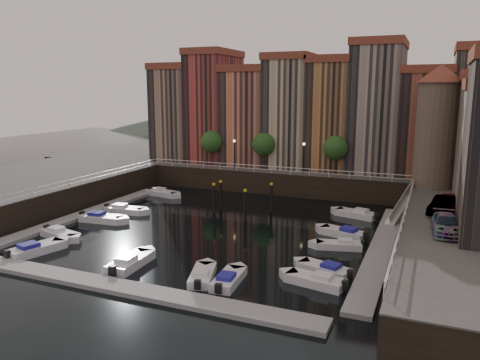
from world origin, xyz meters
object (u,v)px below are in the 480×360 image
at_px(car_b, 443,207).
at_px(car_c, 446,225).
at_px(gangway, 402,203).
at_px(car_a, 449,204).
at_px(corner_tower, 437,125).
at_px(mooring_pilings, 237,199).
at_px(boat_left_3, 124,210).
at_px(boat_left_1, 59,234).
at_px(boat_left_2, 101,218).

relative_size(car_b, car_c, 0.95).
xyz_separation_m(gangway, car_c, (4.08, -14.30, 1.81)).
height_order(gangway, car_a, car_a).
distance_m(corner_tower, mooring_pilings, 23.99).
relative_size(car_a, car_c, 0.92).
bearing_deg(boat_left_3, corner_tower, 17.07).
bearing_deg(car_a, mooring_pilings, 174.07).
bearing_deg(gangway, mooring_pilings, -165.79).
height_order(gangway, car_b, car_b).
relative_size(boat_left_1, car_a, 1.03).
distance_m(boat_left_1, car_a, 36.70).
relative_size(boat_left_1, boat_left_2, 0.91).
height_order(boat_left_1, car_a, car_a).
xyz_separation_m(boat_left_1, boat_left_2, (0.08, 6.04, 0.04)).
xyz_separation_m(car_a, car_c, (-0.31, -7.37, -0.06)).
height_order(mooring_pilings, boat_left_1, mooring_pilings).
distance_m(corner_tower, car_b, 14.29).
bearing_deg(boat_left_2, car_c, -7.13).
bearing_deg(mooring_pilings, car_b, -9.88).
height_order(car_b, car_c, car_b).
distance_m(boat_left_3, car_c, 34.42).
xyz_separation_m(mooring_pilings, boat_left_3, (-12.18, -4.94, -1.27)).
xyz_separation_m(mooring_pilings, boat_left_1, (-12.30, -14.97, -1.29)).
height_order(boat_left_2, car_b, car_b).
distance_m(gangway, car_c, 14.98).
bearing_deg(car_a, gangway, 122.81).
bearing_deg(mooring_pilings, boat_left_3, -157.93).
relative_size(corner_tower, boat_left_3, 2.79).
height_order(corner_tower, boat_left_2, corner_tower).
distance_m(gangway, car_b, 9.31).
distance_m(corner_tower, boat_left_3, 36.88).
height_order(corner_tower, boat_left_3, corner_tower).
xyz_separation_m(corner_tower, mooring_pilings, (-20.54, -8.97, -8.54)).
xyz_separation_m(gangway, boat_left_3, (-29.82, -9.41, -1.54)).
height_order(corner_tower, gangway, corner_tower).
relative_size(boat_left_2, car_a, 1.12).
xyz_separation_m(corner_tower, boat_left_3, (-32.72, -13.91, -9.82)).
bearing_deg(car_c, boat_left_3, 167.55).
height_order(boat_left_3, car_b, car_b).
distance_m(boat_left_2, car_c, 34.12).
relative_size(boat_left_3, car_c, 0.99).
bearing_deg(car_a, boat_left_2, -168.86).
distance_m(corner_tower, gangway, 9.86).
height_order(boat_left_1, boat_left_3, boat_left_3).
relative_size(boat_left_1, car_c, 0.94).
xyz_separation_m(corner_tower, car_b, (1.04, -12.73, -6.41)).
height_order(boat_left_3, car_a, car_a).
relative_size(corner_tower, boat_left_1, 2.92).
xyz_separation_m(corner_tower, car_a, (1.49, -11.43, -6.41)).
distance_m(boat_left_1, boat_left_3, 10.03).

